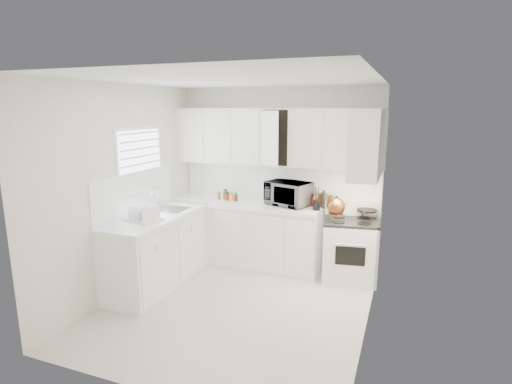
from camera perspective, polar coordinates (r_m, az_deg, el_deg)
The scene contains 35 objects.
floor at distance 4.97m, azimuth -2.99°, elevation -15.84°, with size 3.20×3.20×0.00m, color silver.
ceiling at distance 4.41m, azimuth -3.37°, elevation 15.59°, with size 3.20×3.20×0.00m, color white.
wall_back at distance 5.99m, azimuth 3.08°, elevation 2.13°, with size 3.00×3.00×0.00m, color white.
wall_front at distance 3.18m, azimuth -15.06°, elevation -7.11°, with size 3.00×3.00×0.00m, color white.
wall_left at distance 5.30m, azimuth -18.15°, elevation 0.26°, with size 3.20×3.20×0.00m, color white.
wall_right at distance 4.16m, azimuth 16.11°, elevation -2.70°, with size 3.20×3.20×0.00m, color white.
window_blinds at distance 5.52m, azimuth -15.89°, elevation 3.48°, with size 0.06×0.96×1.06m, color white, non-canonical shape.
lower_cabinets_back at distance 6.05m, azimuth -1.43°, elevation -6.06°, with size 2.22×0.60×0.90m, color white, non-canonical shape.
lower_cabinets_left at distance 5.50m, azimuth -13.80°, elevation -8.26°, with size 0.60×1.60×0.90m, color white, non-canonical shape.
countertop_back at distance 5.91m, azimuth -1.49°, elevation -1.70°, with size 2.24×0.64×0.05m, color white.
countertop_left at distance 5.36m, azimuth -13.97°, elevation -3.50°, with size 0.64×1.62×0.05m, color white.
backsplash_back at distance 5.99m, azimuth 3.04°, elevation 1.40°, with size 2.98×0.02×0.55m, color white.
backsplash_left at distance 5.46m, azimuth -16.71°, elevation -0.12°, with size 0.02×1.60×0.55m, color white.
upper_cabinets_back at distance 5.80m, azimuth 2.60°, elevation 3.82°, with size 3.00×0.33×0.80m, color white, non-canonical shape.
upper_cabinets_right at distance 4.93m, azimuth 15.18°, elevation 1.97°, with size 0.33×0.90×0.80m, color white, non-canonical shape.
sink at distance 5.60m, azimuth -12.01°, elevation -1.20°, with size 0.42×0.38×0.30m, color gray, non-canonical shape.
stove at distance 5.60m, azimuth 13.14°, elevation -6.91°, with size 0.70×0.57×1.08m, color white, non-canonical shape.
tea_kettle at distance 5.33m, azimuth 11.26°, elevation -1.80°, with size 0.29×0.25×0.27m, color brown, non-canonical shape.
frying_pan at distance 5.62m, azimuth 15.40°, elevation -2.44°, with size 0.26×0.45×0.04m, color black, non-canonical shape.
microwave at distance 5.72m, azimuth 4.60°, elevation 0.16°, with size 0.60×0.33×0.41m, color gray.
rice_cooker at distance 5.86m, azimuth 2.45°, elevation -0.33°, with size 0.25×0.25×0.25m, color white, non-canonical shape.
paper_towel at distance 5.89m, azimuth 3.31°, elevation -0.17°, with size 0.12×0.12×0.27m, color white.
utensil_crock at distance 5.48m, azimuth 8.59°, elevation -0.86°, with size 0.11×0.11×0.33m, color black, non-canonical shape.
dish_rack at distance 5.13m, azimuth -15.62°, elevation -2.71°, with size 0.40×0.30×0.22m, color white, non-canonical shape.
spice_left_0 at distance 6.19m, azimuth -4.98°, elevation -0.27°, with size 0.06×0.06×0.13m, color olive.
spice_left_1 at distance 6.08m, azimuth -4.71°, elevation -0.49°, with size 0.06×0.06×0.13m, color #27772A.
spice_left_2 at distance 6.13m, azimuth -3.72°, elevation -0.37°, with size 0.06×0.06×0.13m, color #B1171F.
spice_left_3 at distance 6.02m, azimuth -3.42°, elevation -0.60°, with size 0.06×0.06×0.13m, color yellow.
spice_left_4 at distance 6.07m, azimuth -2.43°, elevation -0.48°, with size 0.06×0.06×0.13m, color maroon.
sauce_right_0 at distance 5.75m, azimuth 8.12°, elevation -0.97°, with size 0.06×0.06×0.19m, color #B1171F.
sauce_right_1 at distance 5.69m, azimuth 8.53°, elevation -1.13°, with size 0.06×0.06×0.19m, color yellow.
sauce_right_2 at distance 5.73m, azimuth 9.19°, elevation -1.05°, with size 0.06×0.06×0.19m, color maroon.
sauce_right_3 at distance 5.66m, azimuth 9.61°, elevation -1.22°, with size 0.06×0.06×0.19m, color black.
sauce_right_4 at distance 5.71m, azimuth 10.27°, elevation -1.13°, with size 0.06×0.06×0.19m, color olive.
sauce_right_5 at distance 5.65m, azimuth 10.71°, elevation -1.31°, with size 0.06×0.06×0.19m, color #27772A.
Camera 1 is at (1.80, -4.02, 2.31)m, focal length 28.30 mm.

